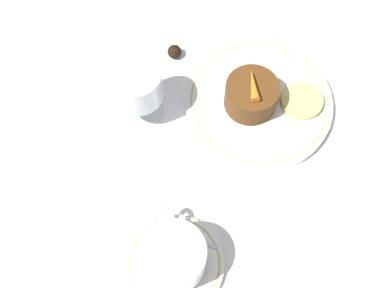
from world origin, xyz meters
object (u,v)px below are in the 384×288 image
at_px(wine_glass, 137,87).
at_px(dinner_plate, 259,103).
at_px(dessert_cake, 251,95).
at_px(coffee_cup, 173,256).
at_px(fork, 237,19).

bearing_deg(wine_glass, dinner_plate, -97.10).
bearing_deg(dessert_cake, wine_glass, 81.88).
bearing_deg(dessert_cake, dinner_plate, -85.68).
bearing_deg(wine_glass, dessert_cake, -98.12).
xyz_separation_m(dinner_plate, dessert_cake, (-0.00, 0.01, 0.03)).
relative_size(coffee_cup, fork, 0.59).
bearing_deg(coffee_cup, fork, -23.29).
bearing_deg(fork, dessert_cake, 174.54).
relative_size(dinner_plate, coffee_cup, 2.00).
relative_size(coffee_cup, wine_glass, 1.09).
distance_m(dinner_plate, wine_glass, 0.19).
distance_m(fork, dessert_cake, 0.17).
height_order(coffee_cup, fork, coffee_cup).
relative_size(fork, dessert_cake, 2.40).
relative_size(dinner_plate, dessert_cake, 2.84).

